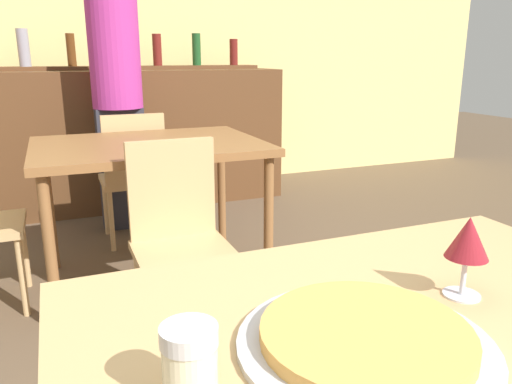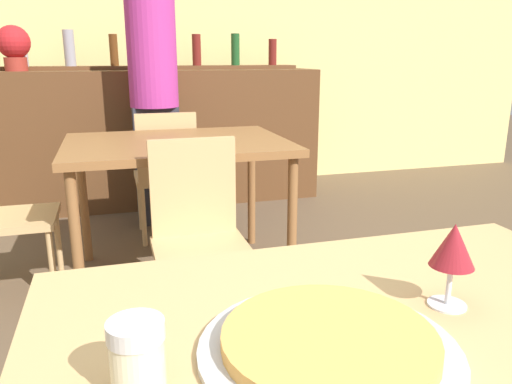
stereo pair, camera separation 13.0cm
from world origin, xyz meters
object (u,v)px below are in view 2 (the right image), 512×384
wine_glass (453,248)px  chair_far_side_back (166,168)px  chair_far_side_front (198,228)px  potted_plant (14,46)px  pizza_tray (329,344)px  cheese_shaker (138,359)px  person_standing (154,89)px

wine_glass → chair_far_side_back: bearing=95.4°
chair_far_side_front → chair_far_side_back: (-0.00, 1.22, 0.00)m
chair_far_side_back → potted_plant: bearing=-43.4°
pizza_tray → wine_glass: wine_glass is taller
chair_far_side_back → cheese_shaker: 2.69m
chair_far_side_front → person_standing: size_ratio=0.48×
chair_far_side_back → pizza_tray: (-0.03, -2.63, 0.29)m
chair_far_side_back → person_standing: 0.63m
chair_far_side_front → cheese_shaker: size_ratio=7.76×
chair_far_side_front → pizza_tray: (-0.03, -1.41, 0.29)m
chair_far_side_back → pizza_tray: size_ratio=2.13×
chair_far_side_front → potted_plant: size_ratio=2.64×
pizza_tray → potted_plant: 3.70m
chair_far_side_front → potted_plant: bearing=114.5°
pizza_tray → potted_plant: size_ratio=1.24×
person_standing → cheese_shaker: bearing=-95.6°
chair_far_side_back → wine_glass: (0.24, -2.55, 0.39)m
chair_far_side_front → wine_glass: (0.24, -1.33, 0.39)m
chair_far_side_front → person_standing: person_standing is taller
chair_far_side_front → cheese_shaker: (-0.32, -1.43, 0.33)m
wine_glass → cheese_shaker: bearing=-169.9°
wine_glass → potted_plant: 3.70m
chair_far_side_back → chair_far_side_front: bearing=90.0°
potted_plant → wine_glass: bearing=-70.7°
person_standing → chair_far_side_front: bearing=-89.3°
wine_glass → pizza_tray: bearing=-163.7°
pizza_tray → wine_glass: size_ratio=2.56×
wine_glass → chair_far_side_front: bearing=100.3°
chair_far_side_front → person_standing: 1.68m
cheese_shaker → person_standing: (0.30, 3.04, 0.16)m
cheese_shaker → person_standing: size_ratio=0.06×
chair_far_side_front → chair_far_side_back: bearing=90.0°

